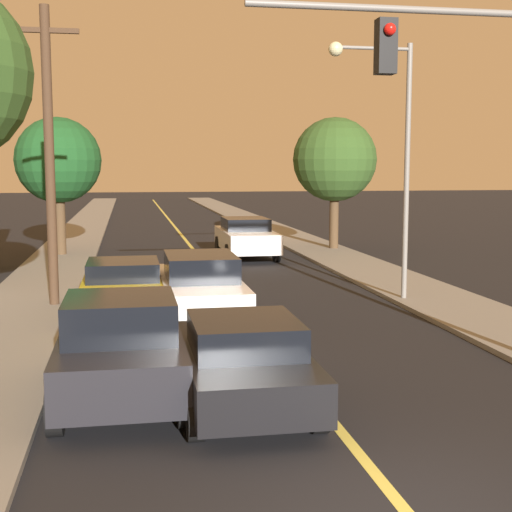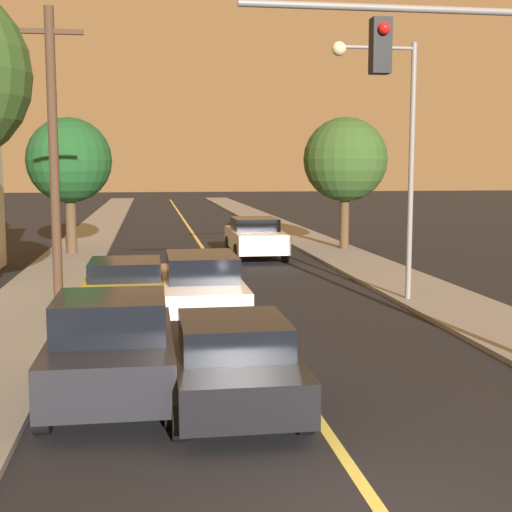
# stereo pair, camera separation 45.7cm
# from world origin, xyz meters

# --- Properties ---
(road_surface) EXTENTS (8.05, 80.00, 0.01)m
(road_surface) POSITION_xyz_m (0.00, 36.00, 0.01)
(road_surface) COLOR black
(road_surface) RESTS_ON ground
(sidewalk_left) EXTENTS (2.50, 80.00, 0.12)m
(sidewalk_left) POSITION_xyz_m (-5.27, 36.00, 0.06)
(sidewalk_left) COLOR gray
(sidewalk_left) RESTS_ON ground
(sidewalk_right) EXTENTS (2.50, 80.00, 0.12)m
(sidewalk_right) POSITION_xyz_m (5.27, 36.00, 0.06)
(sidewalk_right) COLOR gray
(sidewalk_right) RESTS_ON ground
(car_near_lane_front) EXTENTS (1.87, 3.95, 1.36)m
(car_near_lane_front) POSITION_xyz_m (-1.13, 3.88, 0.70)
(car_near_lane_front) COLOR black
(car_near_lane_front) RESTS_ON ground
(car_near_lane_second) EXTENTS (1.92, 4.99, 1.54)m
(car_near_lane_second) POSITION_xyz_m (-1.13, 10.24, 0.80)
(car_near_lane_second) COLOR white
(car_near_lane_second) RESTS_ON ground
(car_outer_lane_front) EXTENTS (1.93, 3.81, 1.65)m
(car_outer_lane_front) POSITION_xyz_m (-2.90, 4.35, 0.84)
(car_outer_lane_front) COLOR black
(car_outer_lane_front) RESTS_ON ground
(car_outer_lane_second) EXTENTS (2.00, 4.09, 1.36)m
(car_outer_lane_second) POSITION_xyz_m (-2.90, 10.84, 0.73)
(car_outer_lane_second) COLOR gold
(car_outer_lane_second) RESTS_ON ground
(car_far_oncoming) EXTENTS (2.04, 4.87, 1.56)m
(car_far_oncoming) POSITION_xyz_m (1.81, 21.38, 0.82)
(car_far_oncoming) COLOR white
(car_far_oncoming) RESTS_ON ground
(traffic_signal_mast) EXTENTS (5.36, 0.42, 6.26)m
(traffic_signal_mast) POSITION_xyz_m (3.18, 5.38, 4.40)
(traffic_signal_mast) COLOR slate
(traffic_signal_mast) RESTS_ON ground
(streetlamp_right) EXTENTS (2.21, 0.36, 6.54)m
(streetlamp_right) POSITION_xyz_m (3.81, 11.35, 4.40)
(streetlamp_right) COLOR slate
(streetlamp_right) RESTS_ON ground
(utility_pole_left) EXTENTS (1.60, 0.24, 7.29)m
(utility_pole_left) POSITION_xyz_m (-4.62, 12.08, 3.93)
(utility_pole_left) COLOR #422D1E
(utility_pole_left) RESTS_ON ground
(tree_left_far) EXTENTS (3.35, 3.35, 5.39)m
(tree_left_far) POSITION_xyz_m (-5.41, 22.85, 3.80)
(tree_left_far) COLOR #4C3823
(tree_left_far) RESTS_ON ground
(tree_right_near) EXTENTS (3.53, 3.53, 5.53)m
(tree_right_near) POSITION_xyz_m (5.88, 23.02, 3.86)
(tree_right_near) COLOR #4C3823
(tree_right_near) RESTS_ON ground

